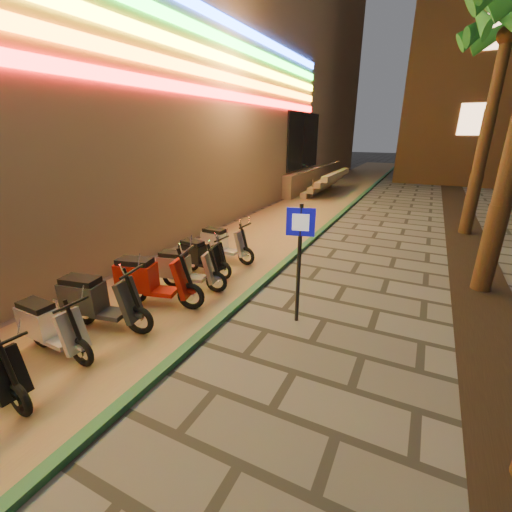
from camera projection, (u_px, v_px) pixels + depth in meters
The scene contains 13 objects.
ground at pixel (122, 500), 3.30m from camera, with size 120.00×120.00×0.00m, color #474442.
parking_strip at pixel (278, 226), 12.79m from camera, with size 3.40×60.00×0.01m, color #8C7251.
green_curb at pixel (322, 230), 12.07m from camera, with size 0.18×60.00×0.10m, color #225B37.
planting_strip at pixel (492, 333), 6.00m from camera, with size 1.20×40.00×0.02m, color black.
mall_building at pixel (22, 35), 15.60m from camera, with size 24.23×44.00×15.00m.
palm_d at pixel (508, 35), 9.85m from camera, with size 2.97×3.02×7.16m.
pedestrian_sign at pixel (300, 248), 5.93m from camera, with size 0.48×0.15×2.22m.
scooter_6 at pixel (49, 327), 5.35m from camera, with size 1.53×0.54×1.08m.
scooter_7 at pixel (96, 301), 6.02m from camera, with size 1.76×0.78×1.23m.
scooter_8 at pixel (149, 280), 6.82m from camera, with size 1.82×0.88×1.28m.
scooter_9 at pixel (184, 269), 7.56m from camera, with size 1.58×0.72×1.11m.
scooter_10 at pixel (200, 256), 8.41m from camera, with size 1.50×0.55×1.05m.
scooter_11 at pixel (222, 243), 9.26m from camera, with size 1.59×0.56×1.12m.
Camera 1 is at (2.18, -1.47, 3.35)m, focal length 24.00 mm.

